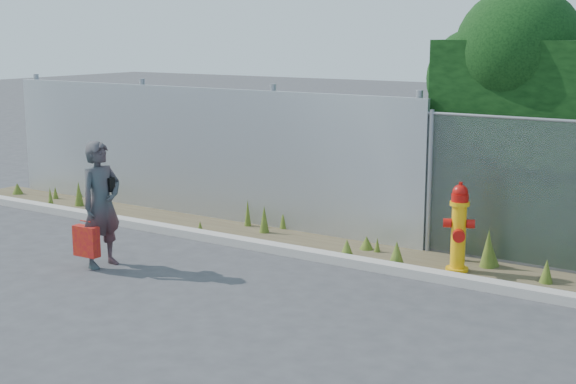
% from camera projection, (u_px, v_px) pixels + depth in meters
% --- Properties ---
extents(ground, '(80.00, 80.00, 0.00)m').
position_uv_depth(ground, '(245.00, 295.00, 9.62)').
color(ground, '#3A393C').
rests_on(ground, ground).
extents(curb, '(16.00, 0.22, 0.12)m').
position_uv_depth(curb, '(322.00, 256.00, 11.09)').
color(curb, '#ACA49B').
rests_on(curb, ground).
extents(weed_strip, '(16.00, 1.34, 0.53)m').
position_uv_depth(weed_strip, '(356.00, 244.00, 11.51)').
color(weed_strip, '#4D412C').
rests_on(weed_strip, ground).
extents(corrugated_fence, '(8.50, 0.21, 2.30)m').
position_uv_depth(corrugated_fence, '(194.00, 152.00, 13.62)').
color(corrugated_fence, '#AFB2B6').
rests_on(corrugated_fence, ground).
extents(fire_hydrant, '(0.40, 0.36, 1.21)m').
position_uv_depth(fire_hydrant, '(458.00, 229.00, 10.44)').
color(fire_hydrant, '#F8B10D').
rests_on(fire_hydrant, ground).
extents(woman, '(0.46, 0.65, 1.70)m').
position_uv_depth(woman, '(101.00, 204.00, 10.68)').
color(woman, '#0E5C5D').
rests_on(woman, ground).
extents(red_tote_bag, '(0.37, 0.14, 0.48)m').
position_uv_depth(red_tote_bag, '(86.00, 241.00, 10.59)').
color(red_tote_bag, '#A0091D').
extents(black_shoulder_bag, '(0.25, 0.11, 0.19)m').
position_uv_depth(black_shoulder_bag, '(105.00, 184.00, 10.72)').
color(black_shoulder_bag, black).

